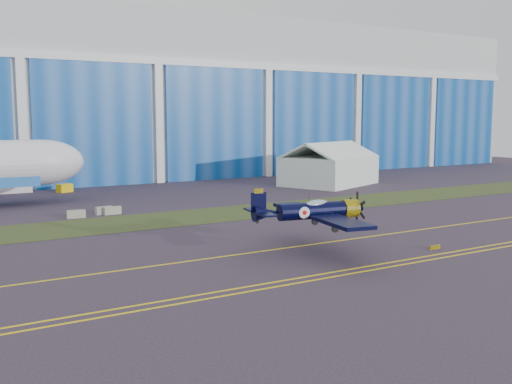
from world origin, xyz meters
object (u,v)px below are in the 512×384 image
shipping_container (11,184)px  tug (65,188)px  warbird (312,211)px  tent (329,163)px

shipping_container → tug: size_ratio=2.69×
warbird → tug: bearing=108.5°
tent → shipping_container: bearing=139.0°
tent → shipping_container: size_ratio=3.20×
shipping_container → tug: 7.83m
tent → tug: 42.21m
tent → shipping_container: tent is taller
tug → tent: bearing=-40.8°
tent → shipping_container: 49.90m
shipping_container → tent: bearing=-17.4°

